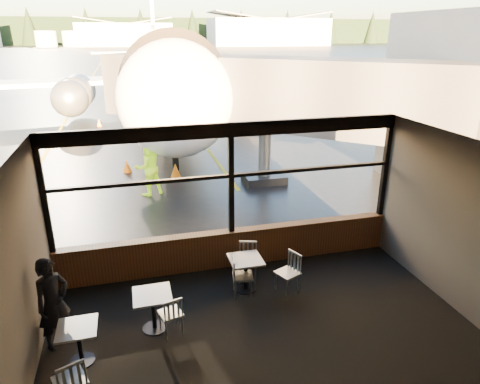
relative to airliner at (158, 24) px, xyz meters
name	(u,v)px	position (x,y,z in m)	size (l,w,h in m)	color
ground_plane	(129,53)	(-0.27, 99.18, -5.82)	(520.00, 520.00, 0.00)	black
carpet_floor	(271,346)	(-0.27, -23.82, -5.81)	(8.00, 6.00, 0.01)	black
ceiling	(277,161)	(-0.27, -23.82, -2.32)	(8.00, 6.00, 0.04)	#38332D
wall_left	(11,297)	(-4.27, -23.82, -4.07)	(0.04, 6.00, 3.50)	#514940
wall_right	(474,234)	(3.73, -23.82, -4.07)	(0.04, 6.00, 3.50)	#514940
window_sill	(232,249)	(-0.27, -20.82, -5.37)	(8.00, 0.28, 0.90)	#4E2D17
window_header	(231,130)	(-0.27, -20.82, -2.47)	(8.00, 0.18, 0.30)	black
mullion_left	(43,196)	(-4.22, -20.82, -3.62)	(0.12, 0.12, 2.60)	black
mullion_centre	(231,180)	(-0.27, -20.82, -3.62)	(0.12, 0.12, 2.60)	black
mullion_right	(385,167)	(3.68, -20.82, -3.62)	(0.12, 0.12, 2.60)	black
window_transom	(231,176)	(-0.27, -20.82, -3.52)	(8.00, 0.10, 0.08)	black
airliner	(158,24)	(0.00, 0.00, 0.00)	(31.74, 38.09, 11.64)	white
jet_bridge	(292,118)	(3.33, -15.32, -3.38)	(9.16, 11.20, 4.89)	#29292B
cafe_table_near	(246,274)	(-0.23, -21.93, -5.44)	(0.70, 0.70, 0.77)	#9E9892
cafe_table_mid	(154,312)	(-2.27, -22.77, -5.43)	(0.70, 0.70, 0.77)	#A19B94
cafe_table_left	(80,345)	(-3.55, -23.34, -5.46)	(0.65, 0.65, 0.72)	gray
chair_near_e	(288,273)	(0.62, -22.25, -5.36)	(0.50, 0.50, 0.92)	#BAB5A8
chair_near_w	(243,276)	(-0.34, -22.10, -5.38)	(0.49, 0.49, 0.89)	#ACA79B
chair_near_n	(248,263)	(-0.08, -21.58, -5.36)	(0.50, 0.50, 0.91)	#ABA69B
chair_mid_s	(171,314)	(-1.97, -22.95, -5.41)	(0.45, 0.45, 0.82)	beige
chair_left_s	(70,381)	(-3.60, -24.28, -5.36)	(0.51, 0.51, 0.93)	#B5B1A4
passenger	(53,304)	(-3.97, -22.77, -4.95)	(0.64, 0.42, 1.75)	black
ground_crew	(148,167)	(-1.90, -15.34, -4.84)	(0.96, 0.75, 1.97)	#BFF219
cone_nose	(175,170)	(-0.78, -13.67, -5.54)	(0.40, 0.40, 0.55)	#DC5706
cone_wing	(99,123)	(-4.09, -2.68, -5.60)	(0.31, 0.31, 0.44)	orange
hangar_mid	(125,33)	(-0.27, 164.18, -0.82)	(38.00, 15.00, 10.00)	silver
hangar_right	(268,31)	(59.73, 157.18, 0.18)	(50.00, 20.00, 12.00)	silver
fuel_tank_a	(46,39)	(-30.27, 161.18, -2.82)	(8.00, 8.00, 6.00)	silver
fuel_tank_b	(73,39)	(-20.27, 161.18, -2.82)	(8.00, 8.00, 6.00)	silver
fuel_tank_c	(99,39)	(-10.27, 161.18, -2.82)	(8.00, 8.00, 6.00)	silver
treeline	(124,31)	(-0.27, 189.18, 0.18)	(360.00, 3.00, 12.00)	black
cone_extra	(127,166)	(-2.60, -12.50, -5.57)	(0.36, 0.36, 0.50)	#F94D07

